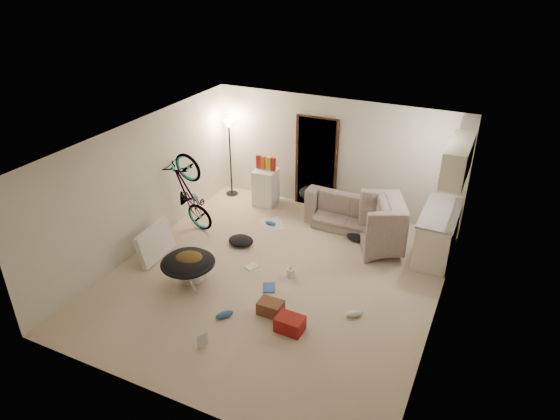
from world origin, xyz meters
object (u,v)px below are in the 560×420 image
at_px(armchair, 401,231).
at_px(juicer, 291,272).
at_px(floor_lamp, 230,142).
at_px(mini_fridge, 266,187).
at_px(tv_box, 155,243).
at_px(kitchen_counter, 437,234).
at_px(bicycle, 190,209).
at_px(drink_case_a, 271,308).
at_px(saucer_chair, 188,267).
at_px(sofa, 354,213).
at_px(drink_case_b, 290,324).

relative_size(armchair, juicer, 5.30).
height_order(floor_lamp, armchair, floor_lamp).
relative_size(mini_fridge, tv_box, 0.87).
bearing_deg(floor_lamp, kitchen_counter, -7.66).
relative_size(floor_lamp, armchair, 1.56).
bearing_deg(armchair, bicycle, 81.98).
relative_size(mini_fridge, juicer, 3.77).
xyz_separation_m(armchair, drink_case_a, (-1.40, -2.83, -0.27)).
distance_m(floor_lamp, bicycle, 2.02).
bearing_deg(mini_fridge, floor_lamp, 170.23).
distance_m(kitchen_counter, saucer_chair, 4.62).
distance_m(floor_lamp, armchair, 4.34).
distance_m(bicycle, saucer_chair, 1.99).
bearing_deg(armchair, floor_lamp, 56.93).
height_order(bicycle, mini_fridge, bicycle).
height_order(sofa, drink_case_a, sofa).
height_order(sofa, tv_box, tv_box).
xyz_separation_m(floor_lamp, drink_case_a, (2.78, -3.56, -1.20)).
xyz_separation_m(floor_lamp, armchair, (4.17, -0.73, -0.93)).
bearing_deg(floor_lamp, tv_box, -88.09).
height_order(tv_box, drink_case_a, tv_box).
bearing_deg(floor_lamp, saucer_chair, -71.14).
height_order(floor_lamp, juicer, floor_lamp).
distance_m(kitchen_counter, drink_case_b, 3.55).
relative_size(sofa, armchair, 1.66).
xyz_separation_m(kitchen_counter, drink_case_a, (-2.05, -2.91, -0.33)).
bearing_deg(saucer_chair, drink_case_a, -2.19).
bearing_deg(tv_box, floor_lamp, 88.24).
relative_size(bicycle, tv_box, 1.89).
xyz_separation_m(sofa, bicycle, (-2.96, -1.63, 0.19)).
bearing_deg(kitchen_counter, saucer_chair, -141.94).
height_order(tv_box, drink_case_b, tv_box).
relative_size(kitchen_counter, juicer, 6.84).
relative_size(kitchen_counter, bicycle, 0.84).
relative_size(sofa, tv_box, 2.03).
bearing_deg(floor_lamp, armchair, -9.94).
bearing_deg(bicycle, tv_box, -171.72).
height_order(armchair, tv_box, armchair).
xyz_separation_m(armchair, tv_box, (-4.07, -2.26, -0.06)).
bearing_deg(juicer, armchair, 49.04).
height_order(sofa, juicer, sofa).
distance_m(sofa, tv_box, 4.07).
xyz_separation_m(floor_lamp, mini_fridge, (0.95, -0.10, -0.89)).
distance_m(kitchen_counter, bicycle, 4.88).
xyz_separation_m(bicycle, drink_case_a, (2.68, -1.73, -0.36)).
bearing_deg(drink_case_a, armchair, 63.65).
xyz_separation_m(tv_box, drink_case_b, (3.12, -0.80, -0.19)).
relative_size(bicycle, juicer, 8.18).
bearing_deg(mini_fridge, tv_box, -110.24).
bearing_deg(drink_case_b, drink_case_a, 154.03).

